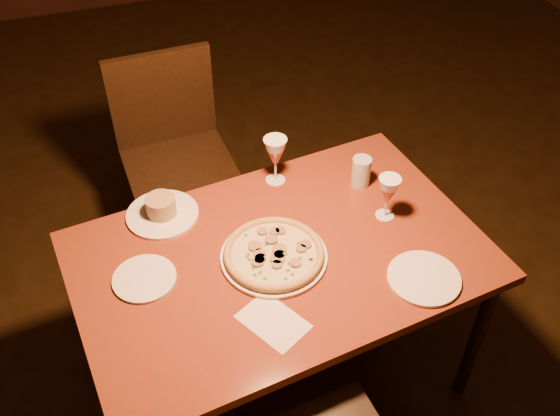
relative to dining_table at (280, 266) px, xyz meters
name	(u,v)px	position (x,y,z in m)	size (l,w,h in m)	color
floor	(298,363)	(0.08, 0.02, -0.62)	(7.00, 7.00, 0.00)	black
dining_table	(280,266)	(0.00, 0.00, 0.00)	(1.36, 0.96, 0.68)	maroon
chair_far	(175,151)	(-0.17, 0.86, -0.11)	(0.45, 0.45, 0.90)	black
pizza_plate	(274,254)	(-0.03, -0.01, 0.08)	(0.33, 0.33, 0.04)	white
ramekin_saucer	(162,210)	(-0.32, 0.30, 0.09)	(0.24, 0.24, 0.08)	white
wine_glass_far	(275,160)	(0.10, 0.34, 0.15)	(0.08, 0.08, 0.18)	#B9504D
wine_glass_right	(387,198)	(0.39, 0.05, 0.14)	(0.07, 0.07, 0.16)	#B9504D
water_tumbler	(361,172)	(0.38, 0.23, 0.12)	(0.07, 0.07, 0.11)	silver
side_plate_left	(144,279)	(-0.42, 0.03, 0.07)	(0.19, 0.19, 0.01)	white
side_plate_near	(424,278)	(0.37, -0.24, 0.07)	(0.22, 0.22, 0.01)	white
menu_card	(273,321)	(-0.11, -0.24, 0.06)	(0.13, 0.19, 0.00)	silver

